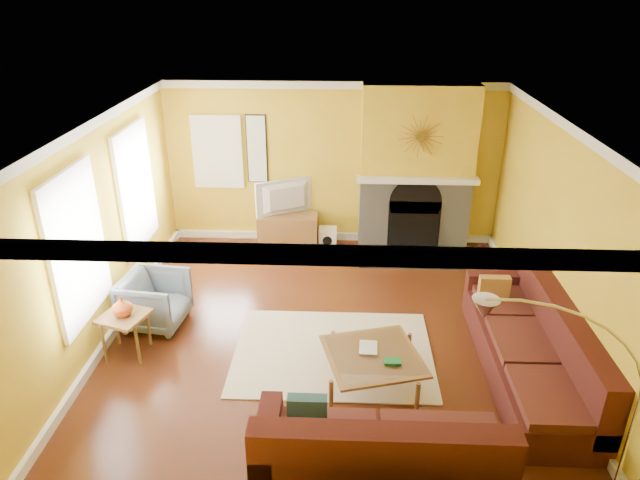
{
  "coord_description": "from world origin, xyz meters",
  "views": [
    {
      "loc": [
        0.18,
        -6.06,
        4.18
      ],
      "look_at": [
        -0.1,
        0.4,
        1.18
      ],
      "focal_mm": 32.0,
      "sensor_mm": 36.0,
      "label": 1
    }
  ],
  "objects_px": {
    "armchair": "(155,300)",
    "side_table": "(127,335)",
    "sectional_sofa": "(425,356)",
    "arc_lamp": "(558,420)",
    "media_console": "(288,230)",
    "coffee_table": "(372,369)"
  },
  "relations": [
    {
      "from": "coffee_table",
      "to": "armchair",
      "type": "bearing_deg",
      "value": 158.51
    },
    {
      "from": "coffee_table",
      "to": "arc_lamp",
      "type": "height_order",
      "value": "arc_lamp"
    },
    {
      "from": "media_console",
      "to": "side_table",
      "type": "bearing_deg",
      "value": -117.34
    },
    {
      "from": "side_table",
      "to": "arc_lamp",
      "type": "relative_size",
      "value": 0.26
    },
    {
      "from": "armchair",
      "to": "side_table",
      "type": "xyz_separation_m",
      "value": [
        -0.14,
        -0.67,
        -0.08
      ]
    },
    {
      "from": "armchair",
      "to": "arc_lamp",
      "type": "height_order",
      "value": "arc_lamp"
    },
    {
      "from": "media_console",
      "to": "armchair",
      "type": "bearing_deg",
      "value": -120.87
    },
    {
      "from": "sectional_sofa",
      "to": "armchair",
      "type": "bearing_deg",
      "value": 160.55
    },
    {
      "from": "media_console",
      "to": "arc_lamp",
      "type": "height_order",
      "value": "arc_lamp"
    },
    {
      "from": "arc_lamp",
      "to": "sectional_sofa",
      "type": "bearing_deg",
      "value": 115.61
    },
    {
      "from": "coffee_table",
      "to": "media_console",
      "type": "distance_m",
      "value": 3.82
    },
    {
      "from": "coffee_table",
      "to": "sectional_sofa",
      "type": "bearing_deg",
      "value": -8.53
    },
    {
      "from": "media_console",
      "to": "side_table",
      "type": "distance_m",
      "value": 3.57
    },
    {
      "from": "sectional_sofa",
      "to": "arc_lamp",
      "type": "bearing_deg",
      "value": -64.39
    },
    {
      "from": "media_console",
      "to": "armchair",
      "type": "relative_size",
      "value": 1.29
    },
    {
      "from": "coffee_table",
      "to": "side_table",
      "type": "bearing_deg",
      "value": 171.75
    },
    {
      "from": "sectional_sofa",
      "to": "side_table",
      "type": "height_order",
      "value": "sectional_sofa"
    },
    {
      "from": "sectional_sofa",
      "to": "coffee_table",
      "type": "bearing_deg",
      "value": 171.47
    },
    {
      "from": "armchair",
      "to": "side_table",
      "type": "distance_m",
      "value": 0.69
    },
    {
      "from": "side_table",
      "to": "arc_lamp",
      "type": "bearing_deg",
      "value": -26.52
    },
    {
      "from": "sectional_sofa",
      "to": "coffee_table",
      "type": "relative_size",
      "value": 3.47
    },
    {
      "from": "coffee_table",
      "to": "media_console",
      "type": "bearing_deg",
      "value": 109.66
    }
  ]
}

